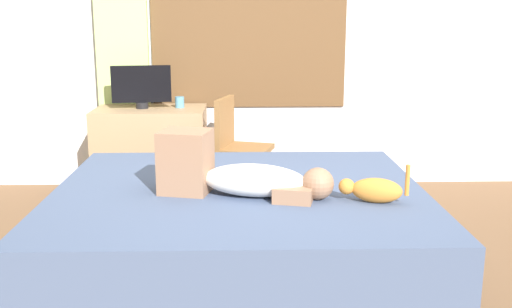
% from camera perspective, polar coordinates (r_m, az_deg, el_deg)
% --- Properties ---
extents(ground_plane, '(16.00, 16.00, 0.00)m').
position_cam_1_polar(ground_plane, '(3.36, 0.99, -13.07)').
color(ground_plane, brown).
extents(back_wall_with_window, '(6.40, 0.14, 2.90)m').
position_cam_1_polar(back_wall_with_window, '(5.27, -0.06, 12.67)').
color(back_wall_with_window, silver).
rests_on(back_wall_with_window, ground).
extents(bed, '(2.12, 1.88, 0.54)m').
position_cam_1_polar(bed, '(3.43, -1.59, -7.65)').
color(bed, brown).
rests_on(bed, ground).
extents(person_lying, '(0.94, 0.44, 0.34)m').
position_cam_1_polar(person_lying, '(3.20, -1.88, -1.92)').
color(person_lying, silver).
rests_on(person_lying, bed).
extents(cat, '(0.35, 0.18, 0.21)m').
position_cam_1_polar(cat, '(3.14, 11.12, -3.36)').
color(cat, '#C67A2D').
rests_on(cat, bed).
extents(desk, '(0.90, 0.56, 0.74)m').
position_cam_1_polar(desk, '(5.05, -9.94, 0.17)').
color(desk, '#997A56').
rests_on(desk, ground).
extents(tv_monitor, '(0.48, 0.10, 0.35)m').
position_cam_1_polar(tv_monitor, '(4.97, -10.89, 6.37)').
color(tv_monitor, black).
rests_on(tv_monitor, desk).
extents(cup, '(0.07, 0.07, 0.09)m').
position_cam_1_polar(cup, '(4.98, -7.30, 4.93)').
color(cup, teal).
rests_on(cup, desk).
extents(chair_by_desk, '(0.47, 0.47, 0.86)m').
position_cam_1_polar(chair_by_desk, '(4.69, -1.84, 1.08)').
color(chair_by_desk, brown).
rests_on(chair_by_desk, ground).
extents(curtain_left, '(0.44, 0.06, 2.32)m').
position_cam_1_polar(curtain_left, '(5.26, -12.61, 9.26)').
color(curtain_left, '#ADCC75').
rests_on(curtain_left, ground).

